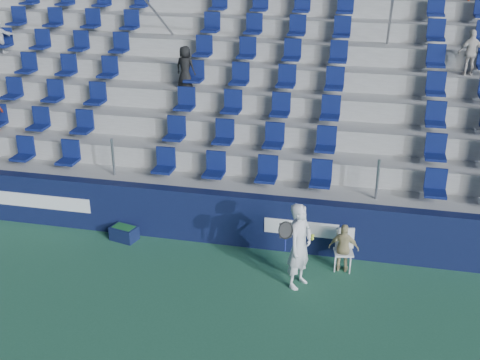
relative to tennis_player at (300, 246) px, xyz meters
name	(u,v)px	position (x,y,z in m)	size (l,w,h in m)	color
ground	(194,326)	(-1.62, -1.75, -0.88)	(70.00, 70.00, 0.00)	#2B6547
sponsor_wall	(235,219)	(-1.62, 1.40, -0.28)	(24.00, 0.32, 1.20)	#10173C
grandstand	(275,94)	(-1.62, 6.49, 1.25)	(24.00, 8.17, 6.63)	#A7A7A1
tennis_player	(300,246)	(0.00, 0.00, 0.00)	(0.73, 0.76, 1.76)	silver
line_judge_chair	(344,246)	(0.82, 0.89, -0.39)	(0.45, 0.46, 0.87)	white
line_judge	(344,248)	(0.82, 0.75, -0.36)	(0.62, 0.26, 1.05)	tan
ball_bin	(124,232)	(-4.11, 1.00, -0.70)	(0.66, 0.51, 0.33)	#10193C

